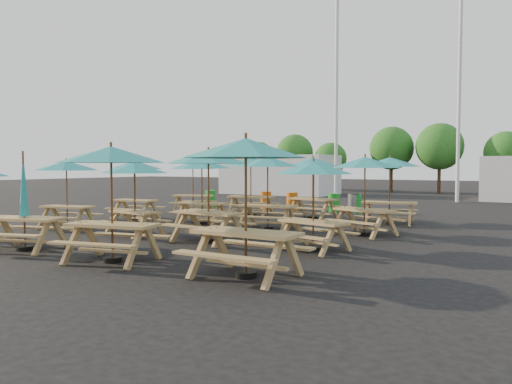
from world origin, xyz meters
The scene contains 31 objects.
ground centered at (0.00, 0.00, 0.00)m, with size 120.00×120.00×0.00m, color black.
picnic_unit_1 centered at (-4.27, -3.29, 1.93)m, with size 2.39×2.39×2.23m.
picnic_unit_2 centered at (-4.45, -0.05, 1.95)m, with size 2.19×2.19×2.25m.
picnic_unit_3 centered at (-4.51, 3.54, 1.94)m, with size 2.61×2.61×2.25m.
picnic_unit_4 centered at (-1.65, -6.56, 0.99)m, with size 2.29×2.13×2.40m.
picnic_unit_5 centered at (-1.27, -3.28, 1.86)m, with size 2.21×2.21×2.15m.
picnic_unit_6 centered at (-1.28, -0.04, 1.99)m, with size 2.34×2.34×2.30m.
picnic_unit_7 centered at (-1.42, 3.43, 2.09)m, with size 2.55×2.55×2.42m.
picnic_unit_8 centered at (1.28, -6.50, 2.15)m, with size 2.70×2.70×2.48m.
picnic_unit_9 centered at (1.38, -3.22, 2.14)m, with size 2.45×2.45×2.47m.
picnic_unit_10 centered at (1.39, -0.07, 2.05)m, with size 2.40×2.40×2.37m.
picnic_unit_11 centered at (1.27, 3.62, 2.06)m, with size 2.45×2.45×2.38m.
picnic_unit_12 centered at (4.49, -6.27, 2.22)m, with size 2.34×2.34×2.57m.
picnic_unit_13 centered at (4.34, -3.01, 1.88)m, with size 2.38×2.38×2.17m.
picnic_unit_14 centered at (4.50, 0.23, 2.02)m, with size 2.68×2.68×2.33m.
picnic_unit_15 centered at (4.32, 3.36, 2.05)m, with size 2.49×2.49×2.37m.
waste_bin_0 centered at (-5.55, 6.26, 0.41)m, with size 0.51×0.51×0.82m, color #1A9423.
waste_bin_1 centered at (-2.55, 6.62, 0.41)m, with size 0.51×0.51×0.82m, color #DB5E0C.
waste_bin_2 centered at (-1.12, 6.57, 0.41)m, with size 0.51×0.51×0.82m, color #DB5E0C.
waste_bin_3 centered at (0.85, 6.79, 0.41)m, with size 0.51×0.51×0.82m, color #1A9423.
waste_bin_4 centered at (1.89, 6.69, 0.41)m, with size 0.51×0.51×0.82m, color #1A9423.
waste_bin_5 centered at (1.83, 6.65, 0.41)m, with size 0.51×0.51×0.82m, color gray.
mast_0 centered at (-2.00, 14.00, 6.00)m, with size 0.20×0.20×12.00m, color silver.
mast_1 centered at (4.50, 16.00, 6.00)m, with size 0.20×0.20×12.00m, color silver.
event_tent_0 centered at (-8.00, 18.00, 1.40)m, with size 8.00×4.00×2.80m, color silver.
tree_0 centered at (-14.07, 25.25, 2.83)m, with size 2.80×2.80×4.24m.
tree_1 centered at (-9.74, 23.90, 3.15)m, with size 3.11×3.11×4.72m.
tree_2 centered at (-6.39, 23.65, 2.62)m, with size 2.59×2.59×3.93m.
tree_3 centered at (-1.75, 24.72, 3.41)m, with size 3.36×3.36×5.09m.
tree_4 centered at (1.90, 24.26, 3.46)m, with size 3.41×3.41×5.17m.
tree_5 centered at (6.22, 24.67, 2.97)m, with size 2.94×2.94×4.45m.
Camera 1 is at (9.33, -13.90, 2.04)m, focal length 35.00 mm.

